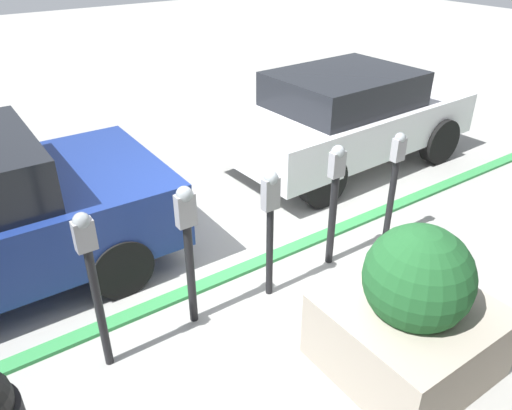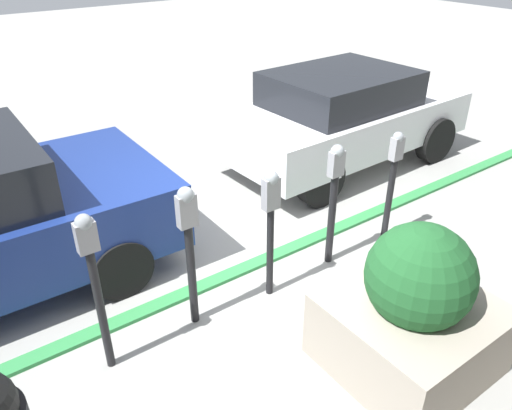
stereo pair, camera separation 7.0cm
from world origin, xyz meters
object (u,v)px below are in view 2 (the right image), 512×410
at_px(parking_meter_fourth, 334,191).
at_px(parking_meter_farthest, 393,174).
at_px(parking_meter_middle, 271,215).
at_px(planter_box, 413,312).
at_px(parked_car_middle, 344,116).
at_px(parking_meter_second, 189,239).
at_px(parking_meter_nearest, 94,274).

distance_m(parking_meter_fourth, parking_meter_farthest, 0.85).
height_order(parking_meter_middle, parking_meter_farthest, parking_meter_middle).
xyz_separation_m(parking_meter_farthest, planter_box, (-1.33, -1.39, -0.29)).
distance_m(parking_meter_middle, parked_car_middle, 3.34).
bearing_deg(parking_meter_farthest, parking_meter_second, 178.24).
height_order(parking_meter_nearest, parking_meter_middle, parking_meter_nearest).
relative_size(parking_meter_nearest, parking_meter_middle, 1.09).
relative_size(parking_meter_middle, planter_box, 1.02).
xyz_separation_m(parking_meter_nearest, parking_meter_second, (0.84, 0.06, -0.04)).
distance_m(parking_meter_fourth, parked_car_middle, 2.63).
distance_m(parking_meter_fourth, planter_box, 1.55).
bearing_deg(parking_meter_nearest, parking_meter_fourth, 0.59).
bearing_deg(parking_meter_middle, planter_box, -74.81).
distance_m(planter_box, parked_car_middle, 4.04).
bearing_deg(parked_car_middle, parking_meter_farthest, -122.26).
relative_size(parking_meter_nearest, parking_meter_second, 1.05).
relative_size(parking_meter_fourth, parking_meter_farthest, 1.03).
bearing_deg(parking_meter_middle, parking_meter_second, 173.74).
bearing_deg(planter_box, parked_car_middle, 53.49).
bearing_deg(parking_meter_farthest, parking_meter_fourth, 176.98).
xyz_separation_m(parking_meter_second, parking_meter_farthest, (2.51, -0.08, -0.08)).
height_order(parking_meter_fourth, parked_car_middle, parked_car_middle).
bearing_deg(parking_meter_middle, parked_car_middle, 33.79).
relative_size(planter_box, parked_car_middle, 0.34).
bearing_deg(parking_meter_second, parking_meter_nearest, -176.06).
bearing_deg(parked_car_middle, parking_meter_second, -155.85).
xyz_separation_m(parking_meter_farthest, parked_car_middle, (1.07, 1.84, -0.07)).
bearing_deg(planter_box, parking_meter_second, 128.75).
xyz_separation_m(parking_meter_middle, planter_box, (0.38, -1.38, -0.36)).
height_order(parking_meter_second, planter_box, parking_meter_second).
bearing_deg(parked_car_middle, parking_meter_nearest, -159.69).
xyz_separation_m(parking_meter_nearest, parking_meter_fourth, (2.50, 0.03, -0.08)).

